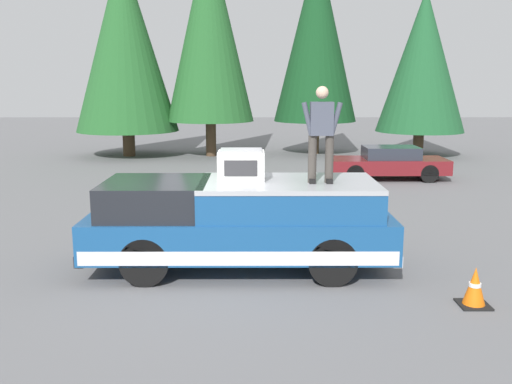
{
  "coord_description": "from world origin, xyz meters",
  "views": [
    {
      "loc": [
        -9.76,
        -1.06,
        3.42
      ],
      "look_at": [
        0.78,
        -1.09,
        1.35
      ],
      "focal_mm": 39.63,
      "sensor_mm": 36.0,
      "label": 1
    }
  ],
  "objects_px": {
    "traffic_cone": "(475,288)",
    "person_on_truck_bed": "(321,132)",
    "pickup_truck": "(240,223)",
    "compressor_unit": "(241,165)",
    "parked_car_maroon": "(388,163)"
  },
  "relations": [
    {
      "from": "compressor_unit",
      "to": "person_on_truck_bed",
      "type": "bearing_deg",
      "value": -101.57
    },
    {
      "from": "traffic_cone",
      "to": "compressor_unit",
      "type": "bearing_deg",
      "value": 62.14
    },
    {
      "from": "compressor_unit",
      "to": "person_on_truck_bed",
      "type": "height_order",
      "value": "person_on_truck_bed"
    },
    {
      "from": "parked_car_maroon",
      "to": "pickup_truck",
      "type": "bearing_deg",
      "value": 152.84
    },
    {
      "from": "compressor_unit",
      "to": "person_on_truck_bed",
      "type": "distance_m",
      "value": 1.57
    },
    {
      "from": "traffic_cone",
      "to": "person_on_truck_bed",
      "type": "bearing_deg",
      "value": 53.73
    },
    {
      "from": "compressor_unit",
      "to": "parked_car_maroon",
      "type": "height_order",
      "value": "compressor_unit"
    },
    {
      "from": "pickup_truck",
      "to": "compressor_unit",
      "type": "distance_m",
      "value": 1.06
    },
    {
      "from": "compressor_unit",
      "to": "traffic_cone",
      "type": "relative_size",
      "value": 1.35
    },
    {
      "from": "parked_car_maroon",
      "to": "traffic_cone",
      "type": "bearing_deg",
      "value": 173.38
    },
    {
      "from": "compressor_unit",
      "to": "pickup_truck",
      "type": "bearing_deg",
      "value": 170.96
    },
    {
      "from": "pickup_truck",
      "to": "person_on_truck_bed",
      "type": "bearing_deg",
      "value": -95.97
    },
    {
      "from": "pickup_truck",
      "to": "compressor_unit",
      "type": "bearing_deg",
      "value": -9.04
    },
    {
      "from": "pickup_truck",
      "to": "traffic_cone",
      "type": "xyz_separation_m",
      "value": [
        -1.79,
        -3.67,
        -0.58
      ]
    },
    {
      "from": "person_on_truck_bed",
      "to": "compressor_unit",
      "type": "bearing_deg",
      "value": 78.43
    }
  ]
}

